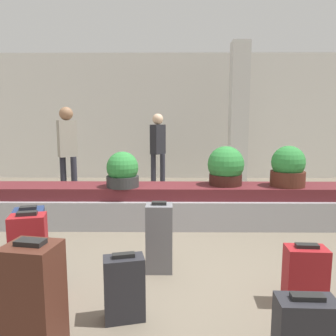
{
  "coord_description": "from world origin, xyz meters",
  "views": [
    {
      "loc": [
        0.04,
        -3.06,
        1.48
      ],
      "look_at": [
        0.0,
        1.57,
        0.82
      ],
      "focal_mm": 35.0,
      "sensor_mm": 36.0,
      "label": 1
    }
  ],
  "objects_px": {
    "suitcase_1": "(124,288)",
    "potted_plant_2": "(123,171)",
    "potted_plant_1": "(288,168)",
    "traveler_0": "(67,145)",
    "suitcase_7": "(159,238)",
    "suitcase_3": "(30,246)",
    "suitcase_0": "(34,301)",
    "traveler_1": "(158,145)",
    "suitcase_5": "(30,260)",
    "suitcase_2": "(305,335)",
    "pillar": "(238,116)",
    "potted_plant_0": "(226,167)",
    "suitcase_4": "(305,276)"
  },
  "relations": [
    {
      "from": "potted_plant_2",
      "to": "traveler_0",
      "type": "bearing_deg",
      "value": 129.73
    },
    {
      "from": "suitcase_0",
      "to": "traveler_1",
      "type": "xyz_separation_m",
      "value": [
        0.57,
        5.1,
        0.61
      ]
    },
    {
      "from": "suitcase_0",
      "to": "suitcase_5",
      "type": "xyz_separation_m",
      "value": [
        -0.29,
        0.61,
        0.0
      ]
    },
    {
      "from": "suitcase_5",
      "to": "suitcase_7",
      "type": "height_order",
      "value": "suitcase_5"
    },
    {
      "from": "potted_plant_2",
      "to": "traveler_0",
      "type": "height_order",
      "value": "traveler_0"
    },
    {
      "from": "suitcase_5",
      "to": "suitcase_2",
      "type": "bearing_deg",
      "value": -34.05
    },
    {
      "from": "potted_plant_1",
      "to": "potted_plant_2",
      "type": "distance_m",
      "value": 2.33
    },
    {
      "from": "potted_plant_1",
      "to": "traveler_0",
      "type": "height_order",
      "value": "traveler_0"
    },
    {
      "from": "suitcase_2",
      "to": "potted_plant_0",
      "type": "bearing_deg",
      "value": 92.07
    },
    {
      "from": "suitcase_2",
      "to": "suitcase_1",
      "type": "bearing_deg",
      "value": 157.69
    },
    {
      "from": "suitcase_5",
      "to": "traveler_0",
      "type": "bearing_deg",
      "value": 88.85
    },
    {
      "from": "potted_plant_2",
      "to": "pillar",
      "type": "bearing_deg",
      "value": 52.9
    },
    {
      "from": "suitcase_0",
      "to": "pillar",
      "type": "bearing_deg",
      "value": 76.5
    },
    {
      "from": "traveler_0",
      "to": "traveler_1",
      "type": "height_order",
      "value": "traveler_0"
    },
    {
      "from": "suitcase_3",
      "to": "potted_plant_1",
      "type": "bearing_deg",
      "value": 12.68
    },
    {
      "from": "suitcase_1",
      "to": "potted_plant_2",
      "type": "bearing_deg",
      "value": 85.31
    },
    {
      "from": "suitcase_3",
      "to": "potted_plant_1",
      "type": "xyz_separation_m",
      "value": [
        2.94,
        1.73,
        0.49
      ]
    },
    {
      "from": "pillar",
      "to": "suitcase_0",
      "type": "distance_m",
      "value": 6.12
    },
    {
      "from": "suitcase_0",
      "to": "suitcase_7",
      "type": "height_order",
      "value": "suitcase_0"
    },
    {
      "from": "suitcase_7",
      "to": "potted_plant_2",
      "type": "relative_size",
      "value": 1.42
    },
    {
      "from": "suitcase_2",
      "to": "suitcase_7",
      "type": "xyz_separation_m",
      "value": [
        -0.9,
        1.33,
        0.11
      ]
    },
    {
      "from": "suitcase_7",
      "to": "traveler_1",
      "type": "height_order",
      "value": "traveler_1"
    },
    {
      "from": "suitcase_0",
      "to": "traveler_0",
      "type": "distance_m",
      "value": 4.28
    },
    {
      "from": "suitcase_0",
      "to": "suitcase_1",
      "type": "distance_m",
      "value": 0.65
    },
    {
      "from": "potted_plant_2",
      "to": "suitcase_7",
      "type": "bearing_deg",
      "value": -68.28
    },
    {
      "from": "suitcase_3",
      "to": "traveler_0",
      "type": "bearing_deg",
      "value": 83.27
    },
    {
      "from": "suitcase_2",
      "to": "potted_plant_0",
      "type": "distance_m",
      "value": 2.95
    },
    {
      "from": "pillar",
      "to": "suitcase_3",
      "type": "xyz_separation_m",
      "value": [
        -2.8,
        -4.54,
        -1.25
      ]
    },
    {
      "from": "suitcase_5",
      "to": "traveler_1",
      "type": "distance_m",
      "value": 4.61
    },
    {
      "from": "suitcase_2",
      "to": "potted_plant_0",
      "type": "relative_size",
      "value": 0.87
    },
    {
      "from": "suitcase_7",
      "to": "potted_plant_2",
      "type": "height_order",
      "value": "potted_plant_2"
    },
    {
      "from": "suitcase_3",
      "to": "potted_plant_0",
      "type": "height_order",
      "value": "potted_plant_0"
    },
    {
      "from": "traveler_1",
      "to": "traveler_0",
      "type": "bearing_deg",
      "value": 158.52
    },
    {
      "from": "suitcase_7",
      "to": "potted_plant_2",
      "type": "distance_m",
      "value": 1.58
    },
    {
      "from": "suitcase_2",
      "to": "traveler_0",
      "type": "distance_m",
      "value": 5.06
    },
    {
      "from": "suitcase_0",
      "to": "potted_plant_2",
      "type": "distance_m",
      "value": 2.66
    },
    {
      "from": "suitcase_3",
      "to": "suitcase_7",
      "type": "xyz_separation_m",
      "value": [
        1.17,
        0.25,
        -0.01
      ]
    },
    {
      "from": "traveler_0",
      "to": "suitcase_7",
      "type": "bearing_deg",
      "value": -92.3
    },
    {
      "from": "traveler_1",
      "to": "suitcase_1",
      "type": "bearing_deg",
      "value": -144.27
    },
    {
      "from": "suitcase_2",
      "to": "suitcase_4",
      "type": "bearing_deg",
      "value": 69.95
    },
    {
      "from": "suitcase_3",
      "to": "potted_plant_0",
      "type": "relative_size",
      "value": 1.29
    },
    {
      "from": "suitcase_0",
      "to": "suitcase_3",
      "type": "relative_size",
      "value": 1.06
    },
    {
      "from": "potted_plant_1",
      "to": "traveler_0",
      "type": "bearing_deg",
      "value": 158.53
    },
    {
      "from": "suitcase_2",
      "to": "traveler_0",
      "type": "relative_size",
      "value": 0.28
    },
    {
      "from": "suitcase_0",
      "to": "potted_plant_0",
      "type": "distance_m",
      "value": 3.26
    },
    {
      "from": "suitcase_7",
      "to": "suitcase_2",
      "type": "bearing_deg",
      "value": -55.98
    },
    {
      "from": "suitcase_1",
      "to": "suitcase_3",
      "type": "distance_m",
      "value": 1.1
    },
    {
      "from": "pillar",
      "to": "suitcase_5",
      "type": "distance_m",
      "value": 5.7
    },
    {
      "from": "suitcase_1",
      "to": "suitcase_3",
      "type": "relative_size",
      "value": 0.72
    },
    {
      "from": "suitcase_1",
      "to": "suitcase_2",
      "type": "bearing_deg",
      "value": -37.41
    }
  ]
}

